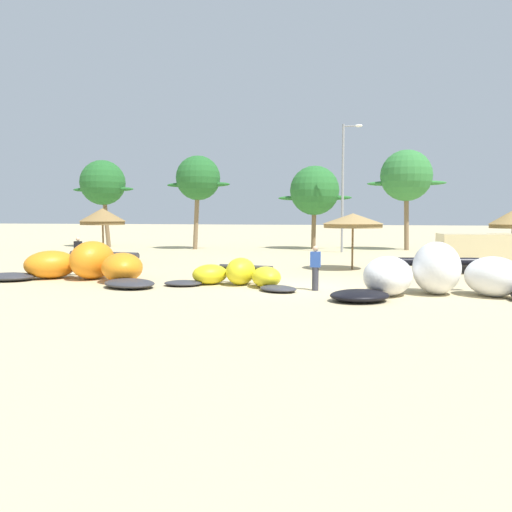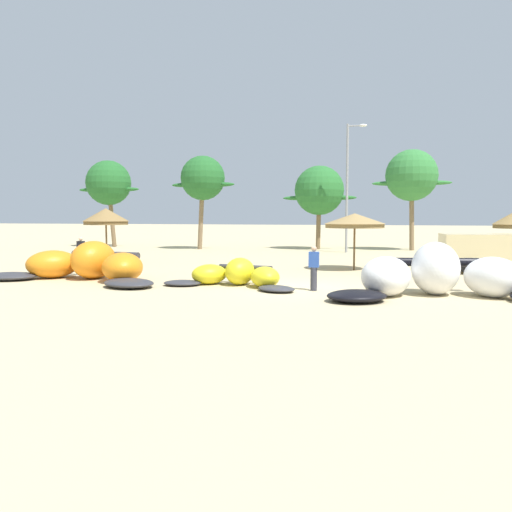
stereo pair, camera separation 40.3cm
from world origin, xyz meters
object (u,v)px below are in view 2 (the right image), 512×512
Objects in this scene: person_near_kites at (314,268)px; palm_center_left at (412,176)px; person_by_umbrellas at (81,252)px; kite_left at (237,275)px; beach_umbrella_near_van at (106,216)px; palm_leftmost at (109,183)px; palm_left at (203,179)px; kite_left_of_center at (439,276)px; lamppost_west at (349,182)px; beach_umbrella_middle at (355,221)px; kite_far_left at (87,265)px; palm_left_of_gap at (319,191)px; parked_van at (497,250)px.

person_near_kites is 0.21× the size of palm_center_left.
person_by_umbrellas is at bearing -132.12° from palm_center_left.
beach_umbrella_near_van is (-10.00, 7.27, 2.25)m from kite_left.
palm_left reaches higher than palm_leftmost.
palm_left is at bearing 87.31° from person_by_umbrellas.
kite_left is 0.70× the size of kite_left_of_center.
palm_leftmost is 0.80× the size of lamppost_west.
beach_umbrella_middle is at bearing -32.40° from palm_leftmost.
person_near_kites is 13.53m from person_by_umbrellas.
kite_far_left is 0.92× the size of lamppost_west.
lamppost_west is (-1.27, 12.06, 2.69)m from beach_umbrella_middle.
palm_left is at bearing -169.78° from palm_center_left.
palm_left_of_gap is at bearing 14.64° from palm_left.
person_near_kites is at bearing -9.71° from kite_left.
palm_center_left is (-0.06, 23.64, 5.09)m from kite_left_of_center.
palm_leftmost reaches higher than parked_van.
lamppost_west reaches higher than palm_center_left.
kite_left is at bearing -119.65° from beach_umbrella_middle.
beach_umbrella_near_van is 1.03× the size of beach_umbrella_middle.
palm_leftmost is (-28.54, 13.52, 4.40)m from parked_van.
kite_left is at bearing -23.55° from person_by_umbrellas.
lamppost_west reaches higher than beach_umbrella_middle.
kite_left is 12.57m from beach_umbrella_near_van.
beach_umbrella_near_van is 1.93× the size of person_near_kites.
kite_far_left is at bearing -157.15° from parked_van.
beach_umbrella_near_van is 0.58× the size of parked_van.
kite_left_of_center is 24.50m from palm_left_of_gap.
kite_far_left is 9.73m from person_near_kites.
parked_van is at bearing -77.67° from palm_center_left.
beach_umbrella_near_van is at bearing 115.18° from kite_far_left.
kite_far_left reaches higher than kite_left.
lamppost_west reaches higher than palm_left.
person_near_kites is 0.22× the size of palm_left.
palm_left is (9.04, -0.99, 0.16)m from palm_leftmost.
beach_umbrella_middle is at bearing -176.66° from parked_van.
palm_leftmost is (-25.22, 21.72, 4.80)m from kite_left_of_center.
kite_left is 0.71× the size of palm_center_left.
parked_van is 14.67m from lamppost_west.
lamppost_west is (20.64, -1.85, -0.34)m from palm_leftmost.
parked_van reaches higher than kite_far_left.
palm_left is 0.80× the size of lamppost_west.
beach_umbrella_near_van is 0.42× the size of palm_leftmost.
lamppost_west is at bearing 42.86° from beach_umbrella_near_van.
parked_van is 3.35× the size of person_near_kites.
parked_van is at bearing 34.88° from kite_left.
kite_left_of_center is (13.95, -0.92, 0.07)m from kite_far_left.
kite_left_of_center is at bearing -6.21° from kite_left.
kite_left_of_center is 0.85× the size of lamppost_west.
kite_left_of_center reaches higher than kite_left.
parked_van is at bearing 0.37° from beach_umbrella_near_van.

